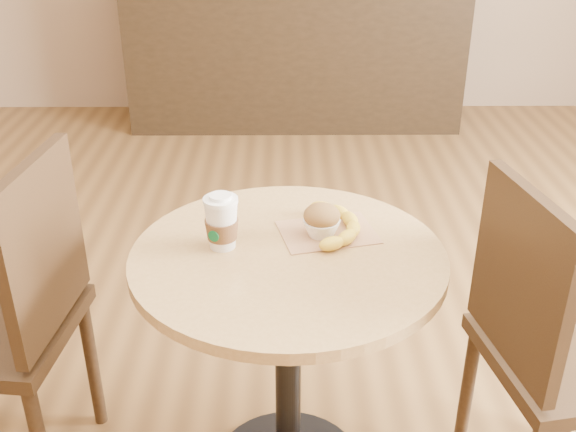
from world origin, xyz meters
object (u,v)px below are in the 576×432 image
Objects in this scene: chair_right at (552,345)px; cafe_table at (288,316)px; banana at (338,225)px; muffin at (322,220)px; chair_left at (11,315)px; coffee_cup at (222,224)px.

cafe_table is at bearing 72.88° from chair_right.
cafe_table is 2.95× the size of banana.
muffin is at bearing 44.16° from cafe_table.
chair_left is 0.86m from muffin.
coffee_cup is (-0.83, 0.11, 0.29)m from chair_right.
chair_right is at bearing -6.99° from cafe_table.
muffin is (-0.58, 0.16, 0.27)m from chair_right.
cafe_table is 0.82× the size of chair_right.
chair_right is 3.62× the size of banana.
chair_left reaches higher than banana.
chair_right is 0.66m from muffin.
coffee_cup is at bearing -168.06° from muffin.
chair_right is (1.40, -0.12, -0.01)m from chair_left.
cafe_table is 8.11× the size of muffin.
chair_right is at bearing -18.09° from banana.
muffin is at bearing 98.75° from chair_left.
coffee_cup reaches higher than cafe_table.
chair_right reaches higher than banana.
chair_left is at bearing -174.78° from banana.
coffee_cup is at bearing -164.87° from banana.
cafe_table is at bearing 13.70° from coffee_cup.
chair_right is 0.62m from banana.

